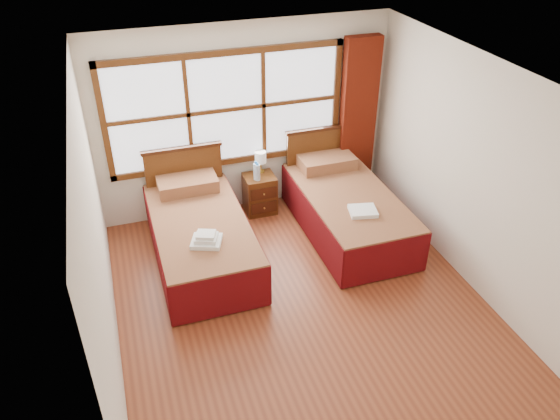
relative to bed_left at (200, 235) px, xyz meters
name	(u,v)px	position (x,y,z in m)	size (l,w,h in m)	color
floor	(301,302)	(0.89, -1.20, -0.33)	(4.50, 4.50, 0.00)	brown
ceiling	(307,79)	(0.89, -1.20, 2.27)	(4.50, 4.50, 0.00)	white
wall_back	(245,120)	(0.89, 1.05, 0.97)	(4.00, 4.00, 0.00)	silver
wall_left	(97,241)	(-1.11, -1.20, 0.97)	(4.50, 4.50, 0.00)	silver
wall_right	(474,175)	(2.89, -1.20, 0.97)	(4.50, 4.50, 0.00)	silver
window	(226,109)	(0.64, 1.02, 1.17)	(3.16, 0.06, 1.56)	white
curtain	(358,119)	(2.49, 0.91, 0.84)	(0.50, 0.16, 2.30)	#5B1509
bed_left	(200,235)	(0.00, 0.00, 0.00)	(1.12, 2.17, 1.09)	#37180B
bed_right	(346,208)	(1.96, 0.00, 0.00)	(1.12, 2.18, 1.09)	#37180B
nightstand	(260,194)	(1.00, 0.80, -0.05)	(0.42, 0.42, 0.56)	#522B11
towels_left	(206,239)	(-0.02, -0.55, 0.31)	(0.41, 0.39, 0.14)	white
towels_right	(363,211)	(1.93, -0.52, 0.28)	(0.38, 0.35, 0.05)	white
lamp	(260,158)	(1.06, 0.93, 0.45)	(0.16, 0.16, 0.31)	gold
bottle_near	(258,172)	(0.95, 0.71, 0.35)	(0.07, 0.07, 0.26)	silver
bottle_far	(256,171)	(0.94, 0.74, 0.35)	(0.07, 0.07, 0.27)	silver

